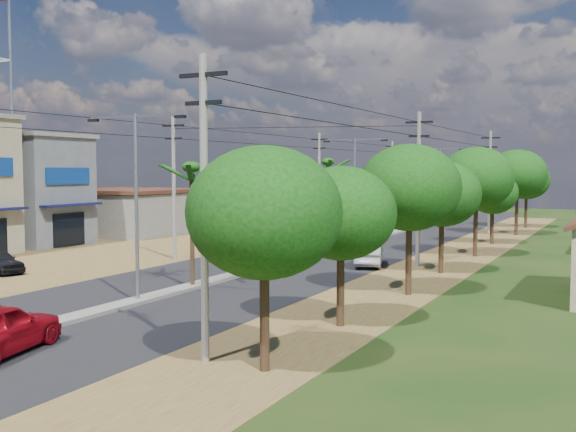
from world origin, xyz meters
The scene contains 31 objects.
ground centered at (0.00, 0.00, 0.00)m, with size 160.00×160.00×0.00m, color black.
road centered at (0.00, 15.00, 0.02)m, with size 12.00×110.00×0.04m, color black.
median centered at (0.00, 18.00, 0.09)m, with size 1.00×90.00×0.18m, color #605E56.
dirt_lot_west centered at (-15.00, 8.00, 0.02)m, with size 18.00×46.00×0.04m, color #4F3A1B.
dirt_shoulder_east centered at (8.50, 15.00, 0.01)m, with size 5.00×90.00×0.03m, color #4F3A1B.
shophouse_grey centered at (-21.98, 14.00, 4.16)m, with size 9.00×6.40×8.30m.
low_shed centered at (-21.00, 24.00, 1.97)m, with size 10.40×10.40×3.95m.
tree_east_a centered at (9.50, -6.00, 4.49)m, with size 4.40×4.40×6.37m.
tree_east_b centered at (9.30, 0.00, 4.11)m, with size 4.00×4.00×5.83m.
tree_east_c centered at (9.70, 7.00, 4.86)m, with size 4.60×4.60×6.83m.
tree_east_d centered at (9.40, 14.00, 4.34)m, with size 4.20×4.20×6.13m.
tree_east_e centered at (9.60, 22.00, 5.09)m, with size 4.80×4.80×7.14m.
tree_east_f centered at (9.20, 30.00, 3.89)m, with size 3.80×3.80×5.52m.
tree_east_g centered at (9.80, 38.00, 5.24)m, with size 5.00×5.00×7.38m.
tree_east_h centered at (9.50, 46.00, 4.64)m, with size 4.40×4.40×6.52m.
palm_median_near centered at (0.00, 4.00, 5.54)m, with size 2.00×2.00×6.15m.
palm_median_mid centered at (0.00, 20.00, 5.90)m, with size 2.00×2.00×6.55m.
palm_median_far centered at (0.00, 36.00, 5.26)m, with size 2.00×2.00×5.85m.
streetlight_near centered at (0.00, 0.00, 4.79)m, with size 5.10×0.18×8.00m.
streetlight_mid centered at (0.00, 25.00, 4.79)m, with size 5.10×0.18×8.00m.
streetlight_far centered at (0.00, 50.00, 4.79)m, with size 5.10×0.18×8.00m.
utility_pole_w_b centered at (-7.00, 12.00, 4.76)m, with size 1.60×0.24×9.00m.
utility_pole_w_c centered at (-7.00, 34.00, 4.76)m, with size 1.60×0.24×9.00m.
utility_pole_w_d centered at (-7.00, 55.00, 4.76)m, with size 1.60×0.24×9.00m.
utility_pole_e_a centered at (7.50, -6.00, 4.76)m, with size 1.60×0.24×9.00m.
utility_pole_e_b centered at (7.50, 16.00, 4.76)m, with size 1.60×0.24×9.00m.
utility_pole_e_c centered at (7.50, 38.00, 4.76)m, with size 1.60×0.24×9.00m.
car_silver_mid centered at (5.00, 14.70, 0.69)m, with size 1.46×4.19×1.38m, color #93969A.
car_white_far centered at (-3.47, 23.30, 0.75)m, with size 2.10×5.16×1.50m, color silver.
moto_rider_west_a centered at (-5.00, 17.64, 0.40)m, with size 0.53×1.53×0.80m, color black.
moto_rider_west_b centered at (-1.29, 33.32, 0.57)m, with size 0.53×1.88×1.13m, color black.
Camera 1 is at (18.55, -22.26, 5.70)m, focal length 42.00 mm.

